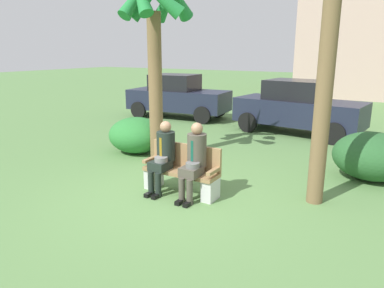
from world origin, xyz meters
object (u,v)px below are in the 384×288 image
at_px(seated_man_left, 163,153).
at_px(parked_car_far, 298,107).
at_px(palm_tree_short, 154,20).
at_px(shrub_mid_lawn, 136,135).
at_px(parked_car_near, 178,96).
at_px(park_bench, 182,172).
at_px(seated_man_right, 194,158).
at_px(shrub_near_bench, 373,156).

relative_size(seated_man_left, parked_car_far, 0.33).
distance_m(palm_tree_short, shrub_mid_lawn, 2.88).
xyz_separation_m(seated_man_left, parked_car_near, (-3.98, 6.61, 0.10)).
height_order(park_bench, palm_tree_short, palm_tree_short).
bearing_deg(parked_car_near, shrub_mid_lawn, -69.01).
bearing_deg(shrub_mid_lawn, seated_man_right, -33.07).
distance_m(seated_man_right, shrub_mid_lawn, 3.36).
bearing_deg(shrub_near_bench, parked_car_far, 125.40).
relative_size(seated_man_left, shrub_mid_lawn, 0.90).
distance_m(shrub_mid_lawn, parked_car_near, 5.13).
distance_m(parked_car_near, parked_car_far, 4.81).
distance_m(palm_tree_short, parked_car_far, 5.54).
distance_m(shrub_mid_lawn, parked_car_far, 5.26).
xyz_separation_m(shrub_near_bench, parked_car_far, (-2.46, 3.46, 0.35)).
height_order(seated_man_right, parked_car_far, parked_car_far).
bearing_deg(parked_car_near, parked_car_far, -5.24).
xyz_separation_m(palm_tree_short, shrub_near_bench, (4.62, 1.06, -2.73)).
xyz_separation_m(palm_tree_short, shrub_mid_lawn, (-0.80, 0.18, -2.76)).
bearing_deg(seated_man_right, parked_car_far, 88.59).
distance_m(park_bench, parked_car_far, 6.08).
height_order(seated_man_right, shrub_near_bench, seated_man_right).
distance_m(seated_man_left, parked_car_far, 6.22).
relative_size(seated_man_left, palm_tree_short, 0.29).
height_order(shrub_near_bench, parked_car_near, parked_car_near).
bearing_deg(shrub_near_bench, parked_car_near, 151.73).
xyz_separation_m(parked_car_near, parked_car_far, (4.79, -0.44, 0.00)).
xyz_separation_m(park_bench, palm_tree_short, (-1.68, 1.53, 2.82)).
height_order(park_bench, seated_man_right, seated_man_right).
height_order(seated_man_left, parked_car_far, parked_car_far).
height_order(shrub_near_bench, shrub_mid_lawn, shrub_near_bench).
bearing_deg(shrub_near_bench, shrub_mid_lawn, -170.80).
height_order(seated_man_left, shrub_near_bench, seated_man_left).
height_order(shrub_mid_lawn, parked_car_near, parked_car_near).
xyz_separation_m(seated_man_left, shrub_mid_lawn, (-2.14, 1.83, -0.28)).
distance_m(palm_tree_short, parked_car_near, 6.10).
bearing_deg(palm_tree_short, parked_car_far, 64.43).
bearing_deg(park_bench, parked_car_far, 85.46).
relative_size(palm_tree_short, shrub_mid_lawn, 3.15).
bearing_deg(parked_car_near, seated_man_right, -54.91).
distance_m(seated_man_left, shrub_mid_lawn, 2.83).
distance_m(seated_man_left, shrub_near_bench, 4.25).
distance_m(seated_man_left, seated_man_right, 0.66).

